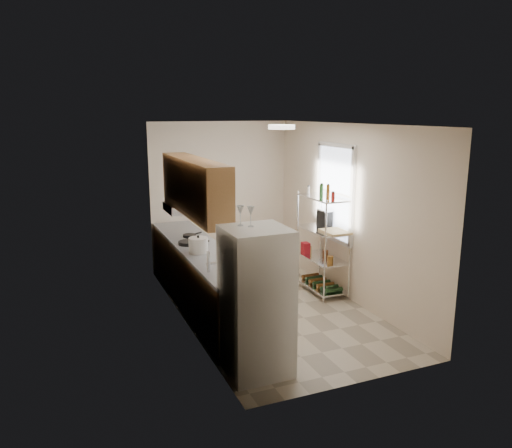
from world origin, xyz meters
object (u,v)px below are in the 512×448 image
(refrigerator, at_px, (256,302))
(cutting_board, at_px, (335,232))
(rice_cooker, at_px, (198,245))
(frying_pan_large, at_px, (188,243))
(espresso_machine, at_px, (325,218))

(refrigerator, relative_size, cutting_board, 3.66)
(refrigerator, bearing_deg, rice_cooker, 94.61)
(frying_pan_large, bearing_deg, refrigerator, -83.68)
(frying_pan_large, xyz_separation_m, espresso_machine, (2.14, -0.17, 0.22))
(refrigerator, height_order, rice_cooker, refrigerator)
(rice_cooker, height_order, cutting_board, rice_cooker)
(espresso_machine, bearing_deg, refrigerator, -138.75)
(rice_cooker, relative_size, frying_pan_large, 0.92)
(refrigerator, xyz_separation_m, rice_cooker, (-0.14, 1.70, 0.21))
(frying_pan_large, height_order, espresso_machine, espresso_machine)
(frying_pan_large, bearing_deg, espresso_machine, -2.26)
(refrigerator, distance_m, espresso_machine, 2.84)
(rice_cooker, bearing_deg, frying_pan_large, 92.14)
(rice_cooker, height_order, frying_pan_large, rice_cooker)
(espresso_machine, bearing_deg, cutting_board, -101.87)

